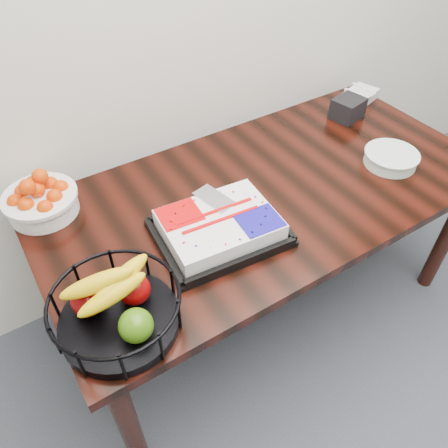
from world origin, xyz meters
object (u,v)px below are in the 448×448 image
napkin_box (348,108)px  table (267,204)px  tangerine_bowl (40,197)px  fruit_basket (116,308)px  plate_stack (391,158)px  cake_tray (219,227)px

napkin_box → table: bearing=-160.2°
table → napkin_box: (0.63, 0.22, 0.14)m
tangerine_bowl → napkin_box: tangerine_bowl is taller
tangerine_bowl → fruit_basket: fruit_basket is taller
table → napkin_box: 0.68m
tangerine_bowl → plate_stack: bearing=-20.1°
table → plate_stack: plate_stack is taller
cake_tray → fruit_basket: fruit_basket is taller
table → tangerine_bowl: tangerine_bowl is taller
fruit_basket → napkin_box: size_ratio=2.67×
table → cake_tray: cake_tray is taller
plate_stack → napkin_box: size_ratio=1.62×
napkin_box → plate_stack: bearing=-106.4°
table → tangerine_bowl: 0.86m
tangerine_bowl → fruit_basket: size_ratio=0.72×
fruit_basket → plate_stack: size_ratio=1.65×
cake_tray → tangerine_bowl: bearing=136.8°
cake_tray → plate_stack: 0.82m
table → cake_tray: bearing=-158.8°
tangerine_bowl → napkin_box: size_ratio=1.93×
cake_tray → napkin_box: bearing=20.2°
tangerine_bowl → fruit_basket: 0.60m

